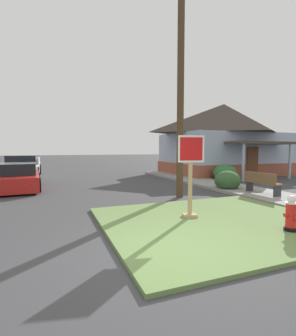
# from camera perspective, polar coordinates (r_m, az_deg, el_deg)

# --- Properties ---
(ground_plane) EXTENTS (160.00, 160.00, 0.00)m
(ground_plane) POSITION_cam_1_polar(r_m,az_deg,el_deg) (4.73, 4.52, -19.35)
(ground_plane) COLOR #3D3D3F
(grass_corner_patch) EXTENTS (5.72, 4.88, 0.08)m
(grass_corner_patch) POSITION_cam_1_polar(r_m,az_deg,el_deg) (6.79, 15.34, -11.69)
(grass_corner_patch) COLOR #668447
(grass_corner_patch) RESTS_ON ground
(sidewalk_strip) EXTENTS (2.20, 17.44, 0.12)m
(sidewalk_strip) POSITION_cam_1_polar(r_m,az_deg,el_deg) (12.61, 18.44, -4.26)
(sidewalk_strip) COLOR gray
(sidewalk_strip) RESTS_ON ground
(fire_hydrant) EXTENTS (0.38, 0.34, 0.80)m
(fire_hydrant) POSITION_cam_1_polar(r_m,az_deg,el_deg) (6.46, 29.95, -9.17)
(fire_hydrant) COLOR black
(fire_hydrant) RESTS_ON grass_corner_patch
(stop_sign) EXTENTS (0.69, 0.35, 2.18)m
(stop_sign) POSITION_cam_1_polar(r_m,az_deg,el_deg) (6.69, 9.68, -2.30)
(stop_sign) COLOR tan
(stop_sign) RESTS_ON grass_corner_patch
(manhole_cover) EXTENTS (0.70, 0.70, 0.02)m
(manhole_cover) POSITION_cam_1_polar(r_m,az_deg,el_deg) (7.95, -5.02, -9.43)
(manhole_cover) COLOR black
(manhole_cover) RESTS_ON ground
(parked_sedan_red) EXTENTS (2.14, 4.41, 1.25)m
(parked_sedan_red) POSITION_cam_1_polar(r_m,az_deg,el_deg) (13.23, -27.69, -2.04)
(parked_sedan_red) COLOR red
(parked_sedan_red) RESTS_ON ground
(pickup_truck_white) EXTENTS (2.16, 5.18, 1.48)m
(pickup_truck_white) POSITION_cam_1_polar(r_m,az_deg,el_deg) (19.14, -26.74, 0.04)
(pickup_truck_white) COLOR silver
(pickup_truck_white) RESTS_ON ground
(street_bench) EXTENTS (0.48, 1.52, 0.85)m
(street_bench) POSITION_cam_1_polar(r_m,az_deg,el_deg) (10.92, 24.59, -2.95)
(street_bench) COLOR brown
(street_bench) RESTS_ON sidewalk_strip
(utility_pole) EXTENTS (1.52, 0.27, 10.98)m
(utility_pole) POSITION_cam_1_polar(r_m,az_deg,el_deg) (10.52, 7.56, 25.57)
(utility_pole) COLOR #4C3823
(utility_pole) RESTS_ON ground
(corner_house) EXTENTS (8.78, 7.66, 5.33)m
(corner_house) POSITION_cam_1_polar(r_m,az_deg,el_deg) (20.14, 16.89, 6.54)
(corner_house) COLOR brown
(corner_house) RESTS_ON ground
(shrub_near_porch) EXTENTS (1.40, 1.40, 0.99)m
(shrub_near_porch) POSITION_cam_1_polar(r_m,az_deg,el_deg) (15.50, 17.22, -1.05)
(shrub_near_porch) COLOR #316833
(shrub_near_porch) RESTS_ON ground
(shrub_by_curb) EXTENTS (1.18, 1.18, 0.91)m
(shrub_by_curb) POSITION_cam_1_polar(r_m,az_deg,el_deg) (12.00, 17.72, -2.76)
(shrub_by_curb) COLOR #355A2F
(shrub_by_curb) RESTS_ON ground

